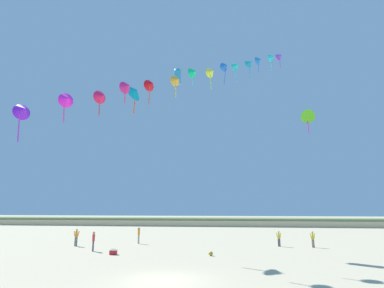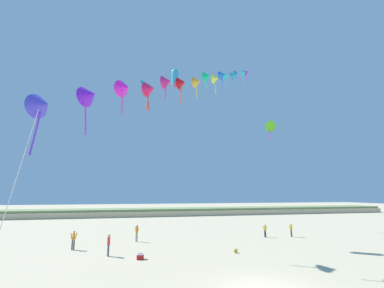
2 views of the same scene
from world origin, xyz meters
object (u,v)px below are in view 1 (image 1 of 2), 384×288
object	(u,v)px
person_near_left	(93,240)
large_kite_mid_trail	(307,116)
person_far_right	(139,234)
large_kite_low_lead	(177,77)
person_near_right	(76,236)
large_kite_high_solo	(135,92)
person_mid_center	(279,237)
beach_cooler	(113,252)
person_far_left	(313,238)
beach_ball	(211,254)

from	to	relation	value
person_near_left	large_kite_mid_trail	distance (m)	30.78
person_far_right	large_kite_low_lead	distance (m)	19.27
person_near_left	person_far_right	distance (m)	6.62
person_near_right	large_kite_high_solo	world-z (taller)	large_kite_high_solo
large_kite_high_solo	person_mid_center	bearing A→B (deg)	15.96
large_kite_mid_trail	beach_cooler	size ratio (longest dim) A/B	5.80
person_mid_center	person_far_left	xyz separation A→B (m)	(3.27, -0.40, 0.02)
large_kite_mid_trail	large_kite_high_solo	xyz separation A→B (m)	(-20.51, -11.74, -0.07)
person_far_left	large_kite_low_lead	distance (m)	23.78
person_near_right	beach_ball	bearing A→B (deg)	-17.49
person_far_left	beach_cooler	xyz separation A→B (m)	(-18.25, -6.83, -0.70)
person_near_left	large_kite_mid_trail	world-z (taller)	large_kite_mid_trail
person_near_right	person_near_left	bearing A→B (deg)	-44.00
person_mid_center	large_kite_low_lead	distance (m)	21.95
beach_ball	person_near_left	bearing A→B (deg)	173.63
large_kite_high_solo	person_far_left	bearing A→B (deg)	11.94
person_far_left	person_near_left	bearing A→B (deg)	-165.99
person_far_left	large_kite_low_lead	world-z (taller)	large_kite_low_lead
person_far_left	person_far_right	distance (m)	18.43
person_near_left	large_kite_high_solo	xyz separation A→B (m)	(2.90, 1.41, 14.99)
person_near_left	large_kite_mid_trail	xyz separation A→B (m)	(23.41, 13.14, 15.05)
person_mid_center	person_near_left	bearing A→B (deg)	-162.32
person_near_right	beach_ball	distance (m)	15.06
large_kite_high_solo	beach_ball	distance (m)	17.93
person_near_left	person_near_right	bearing A→B (deg)	136.00
beach_cooler	beach_ball	bearing A→B (deg)	2.82
person_mid_center	person_far_right	world-z (taller)	person_far_right
person_mid_center	beach_cooler	distance (m)	16.65
large_kite_high_solo	beach_cooler	xyz separation A→B (m)	(-0.30, -3.04, -15.79)
person_far_right	person_near_left	bearing A→B (deg)	-111.69
person_far_right	large_kite_mid_trail	distance (m)	26.74
person_near_right	person_far_right	world-z (taller)	person_near_right
large_kite_low_lead	beach_cooler	size ratio (longest dim) A/B	4.36
large_kite_mid_trail	beach_ball	world-z (taller)	large_kite_mid_trail
person_far_right	beach_cooler	distance (m)	7.82
person_mid_center	large_kite_mid_trail	bearing A→B (deg)	52.28
large_kite_low_lead	person_mid_center	bearing A→B (deg)	-5.43
large_kite_low_lead	person_near_right	bearing A→B (deg)	-161.35
person_far_right	beach_ball	distance (m)	11.27
person_mid_center	large_kite_high_solo	xyz separation A→B (m)	(-14.67, -4.20, 15.11)
person_near_left	person_far_left	bearing A→B (deg)	14.01
beach_ball	person_far_left	bearing A→B (deg)	32.91
large_kite_low_lead	large_kite_high_solo	bearing A→B (deg)	-124.63
person_far_right	large_kite_high_solo	distance (m)	15.73
person_near_left	person_far_left	size ratio (longest dim) A/B	1.11
person_far_right	beach_ball	bearing A→B (deg)	-41.01
large_kite_low_lead	beach_ball	xyz separation A→B (m)	(4.40, -7.87, -19.66)
person_mid_center	person_far_right	bearing A→B (deg)	177.92
large_kite_high_solo	person_far_right	bearing A→B (deg)	95.50
person_near_left	beach_ball	bearing A→B (deg)	-6.37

